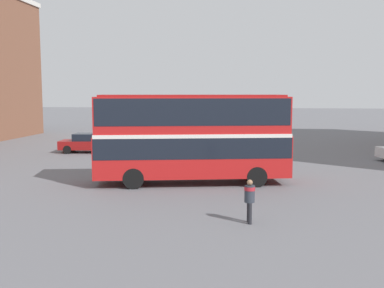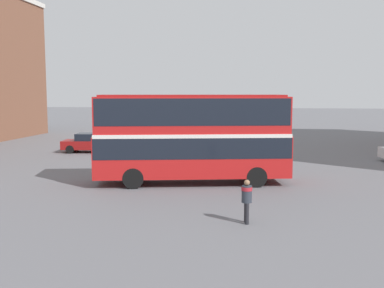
% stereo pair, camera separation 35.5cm
% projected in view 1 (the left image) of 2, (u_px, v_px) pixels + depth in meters
% --- Properties ---
extents(ground_plane, '(240.00, 240.00, 0.00)m').
position_uv_depth(ground_plane, '(210.00, 182.00, 24.62)').
color(ground_plane, slate).
extents(double_decker_bus, '(10.57, 4.59, 4.77)m').
position_uv_depth(double_decker_bus, '(192.00, 133.00, 23.93)').
color(double_decker_bus, red).
rests_on(double_decker_bus, ground_plane).
extents(pedestrian_foreground, '(0.47, 0.47, 1.66)m').
position_uv_depth(pedestrian_foreground, '(250.00, 197.00, 16.77)').
color(pedestrian_foreground, '#232328').
rests_on(pedestrian_foreground, ground_plane).
extents(parked_car_kerb_far, '(4.27, 2.28, 1.56)m').
position_uv_depth(parked_car_kerb_far, '(86.00, 143.00, 36.71)').
color(parked_car_kerb_far, maroon).
rests_on(parked_car_kerb_far, ground_plane).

